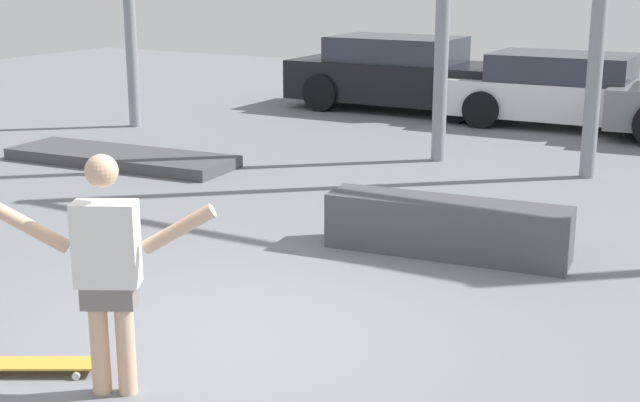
{
  "coord_description": "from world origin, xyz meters",
  "views": [
    {
      "loc": [
        3.7,
        -5.17,
        2.73
      ],
      "look_at": [
        -0.05,
        1.4,
        0.72
      ],
      "focal_mm": 50.0,
      "sensor_mm": 36.0,
      "label": 1
    }
  ],
  "objects": [
    {
      "name": "ground_plane",
      "position": [
        0.0,
        0.0,
        0.0
      ],
      "size": [
        36.0,
        36.0,
        0.0
      ],
      "primitive_type": "plane",
      "color": "slate"
    },
    {
      "name": "parked_car_black",
      "position": [
        -3.44,
        10.54,
        0.69
      ],
      "size": [
        4.45,
        1.93,
        1.41
      ],
      "rotation": [
        0.0,
        0.0,
        0.01
      ],
      "color": "black",
      "rests_on": "ground_plane"
    },
    {
      "name": "parked_car_white",
      "position": [
        -0.2,
        10.34,
        0.62
      ],
      "size": [
        4.34,
        2.01,
        1.26
      ],
      "rotation": [
        0.0,
        0.0,
        0.04
      ],
      "color": "white",
      "rests_on": "ground_plane"
    },
    {
      "name": "manual_pad",
      "position": [
        -4.9,
        4.18,
        0.08
      ],
      "size": [
        3.45,
        1.32,
        0.16
      ],
      "primitive_type": "cube",
      "rotation": [
        0.0,
        0.0,
        0.08
      ],
      "color": "#47474C",
      "rests_on": "ground_plane"
    },
    {
      "name": "grind_box",
      "position": [
        0.67,
        2.61,
        0.27
      ],
      "size": [
        2.39,
        0.79,
        0.54
      ],
      "primitive_type": "cube",
      "rotation": [
        0.0,
        0.0,
        0.11
      ],
      "color": "#47474C",
      "rests_on": "ground_plane"
    },
    {
      "name": "skateboard",
      "position": [
        -0.78,
        -1.23,
        0.06
      ],
      "size": [
        0.8,
        0.59,
        0.08
      ],
      "rotation": [
        0.0,
        0.0,
        0.52
      ],
      "color": "gold",
      "rests_on": "ground_plane"
    },
    {
      "name": "skateboarder",
      "position": [
        -0.13,
        -1.19,
        0.89
      ],
      "size": [
        1.28,
        0.75,
        1.6
      ],
      "rotation": [
        0.0,
        0.0,
        0.49
      ],
      "color": "#DBAD89",
      "rests_on": "ground_plane"
    }
  ]
}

